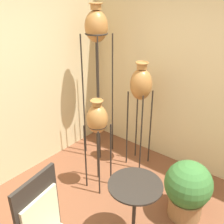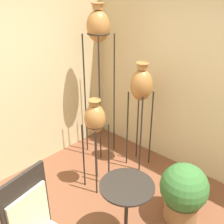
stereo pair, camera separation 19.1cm
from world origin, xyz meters
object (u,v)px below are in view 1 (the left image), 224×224
at_px(vase_stand_tall, 96,31).
at_px(vase_stand_medium, 141,86).
at_px(vase_stand_short, 97,121).
at_px(side_table, 135,200).
at_px(potted_plant, 188,189).

bearing_deg(vase_stand_tall, vase_stand_medium, -79.90).
height_order(vase_stand_short, side_table, vase_stand_short).
xyz_separation_m(vase_stand_medium, vase_stand_short, (-0.74, 0.11, -0.25)).
height_order(vase_stand_short, potted_plant, vase_stand_short).
relative_size(vase_stand_medium, side_table, 2.12).
relative_size(vase_stand_tall, vase_stand_short, 1.80).
bearing_deg(vase_stand_short, side_table, -115.78).
bearing_deg(vase_stand_tall, vase_stand_short, -138.81).
bearing_deg(vase_stand_medium, vase_stand_short, 171.73).
distance_m(vase_stand_medium, side_table, 1.50).
bearing_deg(potted_plant, side_table, 157.23).
bearing_deg(vase_stand_medium, potted_plant, -116.90).
height_order(vase_stand_medium, side_table, vase_stand_medium).
xyz_separation_m(vase_stand_medium, potted_plant, (-0.50, -0.98, -0.82)).
bearing_deg(vase_stand_medium, side_table, -147.91).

